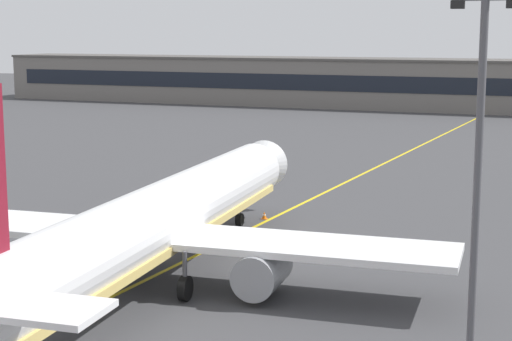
{
  "coord_description": "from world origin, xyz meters",
  "views": [
    {
      "loc": [
        20.91,
        -22.83,
        13.53
      ],
      "look_at": [
        6.05,
        14.99,
        6.72
      ],
      "focal_mm": 58.59,
      "sensor_mm": 36.0,
      "label": 1
    }
  ],
  "objects": [
    {
      "name": "apron_lamp_post",
      "position": [
        17.66,
        6.34,
        7.69
      ],
      "size": [
        2.24,
        0.9,
        14.75
      ],
      "color": "#515156",
      "rests_on": "ground"
    },
    {
      "name": "terminal_building",
      "position": [
        -6.24,
        123.15,
        4.39
      ],
      "size": [
        161.64,
        12.4,
        8.76
      ],
      "color": "slate",
      "rests_on": "ground"
    },
    {
      "name": "safety_cone_by_nose_gear",
      "position": [
        -0.25,
        32.66,
        0.26
      ],
      "size": [
        0.44,
        0.44,
        0.55
      ],
      "color": "orange",
      "rests_on": "ground"
    },
    {
      "name": "airliner_foreground",
      "position": [
        -0.05,
        15.4,
        3.37
      ],
      "size": [
        32.26,
        41.53,
        11.65
      ],
      "color": "white",
      "rests_on": "ground"
    },
    {
      "name": "taxiway_centreline",
      "position": [
        0.0,
        30.0,
        0.0
      ],
      "size": [
        12.3,
        179.62,
        0.01
      ],
      "primitive_type": "cube",
      "rotation": [
        0.0,
        0.0,
        -0.07
      ],
      "color": "yellow",
      "rests_on": "ground"
    }
  ]
}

